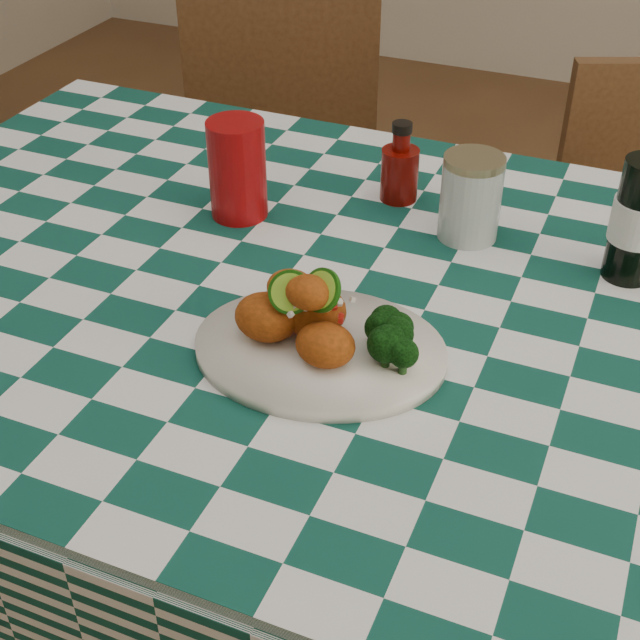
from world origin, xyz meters
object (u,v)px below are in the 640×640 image
at_px(dining_table, 348,491).
at_px(mason_jar, 471,197).
at_px(red_tumbler, 237,169).
at_px(ketchup_bottle, 400,162).
at_px(fried_chicken_pile, 312,310).
at_px(wooden_chair_left, 273,194).
at_px(plate, 320,350).

distance_m(dining_table, mason_jar, 0.52).
bearing_deg(mason_jar, dining_table, -115.95).
bearing_deg(red_tumbler, mason_jar, 11.91).
bearing_deg(mason_jar, ketchup_bottle, 151.61).
relative_size(fried_chicken_pile, wooden_chair_left, 0.15).
xyz_separation_m(fried_chicken_pile, red_tumbler, (-0.24, 0.28, 0.01)).
bearing_deg(red_tumbler, wooden_chair_left, 111.03).
height_order(plate, red_tumbler, red_tumbler).
distance_m(fried_chicken_pile, red_tumbler, 0.37).
bearing_deg(fried_chicken_pile, red_tumbler, 130.83).
xyz_separation_m(red_tumbler, mason_jar, (0.35, 0.07, -0.01)).
distance_m(fried_chicken_pile, ketchup_bottle, 0.43).
height_order(ketchup_bottle, mason_jar, same).
bearing_deg(mason_jar, plate, -104.46).
distance_m(plate, fried_chicken_pile, 0.06).
xyz_separation_m(plate, wooden_chair_left, (-0.47, 0.84, -0.29)).
bearing_deg(ketchup_bottle, plate, -84.42).
xyz_separation_m(red_tumbler, ketchup_bottle, (0.21, 0.15, -0.01)).
relative_size(dining_table, wooden_chair_left, 1.65).
relative_size(dining_table, red_tumbler, 10.73).
bearing_deg(fried_chicken_pile, ketchup_bottle, 94.13).
height_order(plate, fried_chicken_pile, fried_chicken_pile).
distance_m(plate, wooden_chair_left, 1.00).
bearing_deg(ketchup_bottle, wooden_chair_left, 136.14).
relative_size(dining_table, fried_chicken_pile, 10.82).
distance_m(dining_table, ketchup_bottle, 0.54).
relative_size(plate, red_tumbler, 2.05).
bearing_deg(dining_table, plate, -85.61).
bearing_deg(wooden_chair_left, red_tumbler, -87.29).
height_order(fried_chicken_pile, wooden_chair_left, wooden_chair_left).
relative_size(ketchup_bottle, mason_jar, 1.00).
distance_m(plate, mason_jar, 0.37).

